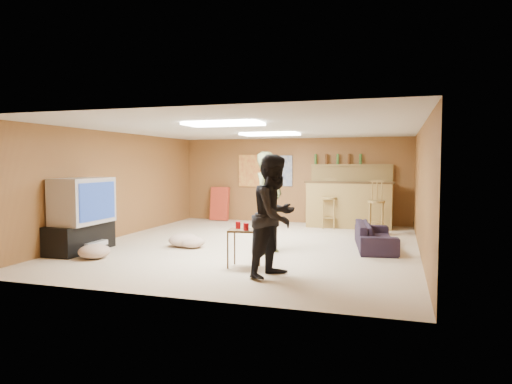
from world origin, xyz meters
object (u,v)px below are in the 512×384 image
(bar_counter, at_px, (349,205))
(sofa, at_px, (375,236))
(tv_body, at_px, (83,201))
(tray_table, at_px, (244,248))
(person_black, at_px, (275,216))
(person_olive, at_px, (268,203))

(bar_counter, distance_m, sofa, 2.78)
(tv_body, height_order, tray_table, tv_body)
(tv_body, relative_size, tray_table, 1.92)
(tv_body, bearing_deg, person_black, -10.49)
(sofa, bearing_deg, tv_body, 101.82)
(tv_body, distance_m, tray_table, 3.16)
(bar_counter, height_order, person_olive, person_olive)
(person_olive, distance_m, sofa, 2.08)
(person_olive, relative_size, person_black, 1.05)
(person_black, xyz_separation_m, sofa, (1.23, 2.47, -0.60))
(tv_body, bearing_deg, person_olive, 15.62)
(tv_body, distance_m, person_black, 3.73)
(sofa, bearing_deg, person_black, 145.32)
(person_black, height_order, tray_table, person_black)
(person_olive, distance_m, person_black, 1.64)
(person_black, bearing_deg, tray_table, 77.68)
(tray_table, bearing_deg, person_black, -32.96)
(person_olive, distance_m, tray_table, 1.32)
(bar_counter, bearing_deg, tray_table, -102.65)
(tv_body, xyz_separation_m, sofa, (4.89, 1.79, -0.66))
(person_olive, height_order, sofa, person_olive)
(tv_body, xyz_separation_m, tray_table, (3.08, -0.30, -0.61))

